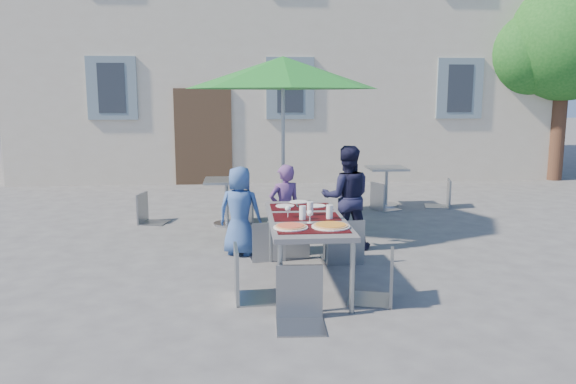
{
  "coord_description": "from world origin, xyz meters",
  "views": [
    {
      "loc": [
        -1.12,
        -5.53,
        2.03
      ],
      "look_at": [
        -0.56,
        1.21,
        0.87
      ],
      "focal_mm": 35.0,
      "sensor_mm": 36.0,
      "label": 1
    }
  ],
  "objects": [
    {
      "name": "bg_chair_l_1",
      "position": [
        1.38,
        4.2,
        0.55
      ],
      "size": [
        0.54,
        0.54,
        0.95
      ],
      "color": "#90949B",
      "rests_on": "ground"
    },
    {
      "name": "bg_chair_r_0",
      "position": [
        -1.12,
        3.47,
        0.55
      ],
      "size": [
        0.53,
        0.52,
        0.93
      ],
      "color": "gray",
      "rests_on": "ground"
    },
    {
      "name": "tree",
      "position": [
        6.55,
        7.54,
        3.25
      ],
      "size": [
        3.6,
        3.0,
        4.7
      ],
      "color": "#492D1F",
      "rests_on": "ground"
    },
    {
      "name": "chair_4",
      "position": [
        0.25,
        -0.27,
        0.57
      ],
      "size": [
        0.54,
        0.53,
        0.98
      ],
      "color": "gray",
      "rests_on": "ground"
    },
    {
      "name": "patio_umbrella",
      "position": [
        -0.5,
        2.94,
        2.35
      ],
      "size": [
        2.89,
        2.89,
        2.61
      ],
      "color": "#ADAFB5",
      "rests_on": "ground"
    },
    {
      "name": "ground",
      "position": [
        0.0,
        0.0,
        0.0
      ],
      "size": [
        90.0,
        90.0,
        0.0
      ],
      "primitive_type": "plane",
      "color": "#454547",
      "rests_on": "ground"
    },
    {
      "name": "child_1",
      "position": [
        -0.58,
        1.51,
        0.59
      ],
      "size": [
        0.5,
        0.41,
        1.17
      ],
      "primitive_type": "imported",
      "rotation": [
        0.0,
        0.0,
        3.49
      ],
      "color": "#57356E",
      "rests_on": "ground"
    },
    {
      "name": "child_2",
      "position": [
        0.26,
        1.74,
        0.69
      ],
      "size": [
        0.7,
        0.43,
        1.39
      ],
      "primitive_type": "imported",
      "rotation": [
        0.0,
        0.0,
        3.08
      ],
      "color": "#161731",
      "rests_on": "ground"
    },
    {
      "name": "place_settings",
      "position": [
        -0.44,
        0.96,
        0.76
      ],
      "size": [
        0.63,
        0.48,
        0.01
      ],
      "color": "white",
      "rests_on": "dining_table"
    },
    {
      "name": "cafe_table_0",
      "position": [
        -1.37,
        3.23,
        0.5
      ],
      "size": [
        0.69,
        0.69,
        0.74
      ],
      "color": "#ADAFB5",
      "rests_on": "ground"
    },
    {
      "name": "bg_chair_l_0",
      "position": [
        -2.64,
        3.49,
        0.54
      ],
      "size": [
        0.5,
        0.49,
        0.92
      ],
      "color": "gray",
      "rests_on": "ground"
    },
    {
      "name": "glassware",
      "position": [
        -0.4,
        0.23,
        0.83
      ],
      "size": [
        0.5,
        0.42,
        0.15
      ],
      "color": "silver",
      "rests_on": "dining_table"
    },
    {
      "name": "pizza_near_left",
      "position": [
        -0.65,
        -0.2,
        0.77
      ],
      "size": [
        0.34,
        0.34,
        0.03
      ],
      "color": "white",
      "rests_on": "dining_table"
    },
    {
      "name": "child_0",
      "position": [
        -1.16,
        1.54,
        0.58
      ],
      "size": [
        0.64,
        0.51,
        1.15
      ],
      "primitive_type": "imported",
      "rotation": [
        0.0,
        0.0,
        2.86
      ],
      "color": "#365795",
      "rests_on": "ground"
    },
    {
      "name": "chair_3",
      "position": [
        -1.08,
        -0.11,
        0.61
      ],
      "size": [
        0.49,
        0.48,
        1.04
      ],
      "color": "gray",
      "rests_on": "ground"
    },
    {
      "name": "chair_0",
      "position": [
        -0.82,
        1.27,
        0.55
      ],
      "size": [
        0.48,
        0.48,
        0.94
      ],
      "color": "#8F939A",
      "rests_on": "ground"
    },
    {
      "name": "chair_5",
      "position": [
        -0.61,
        -0.75,
        0.57
      ],
      "size": [
        0.45,
        0.45,
        0.98
      ],
      "color": "gray",
      "rests_on": "ground"
    },
    {
      "name": "bg_chair_r_1",
      "position": [
        2.57,
        4.39,
        0.57
      ],
      "size": [
        0.53,
        0.53,
        0.97
      ],
      "color": "gray",
      "rests_on": "ground"
    },
    {
      "name": "cafe_table_1",
      "position": [
        1.54,
        4.54,
        0.5
      ],
      "size": [
        0.69,
        0.69,
        0.73
      ],
      "color": "#ADAFB5",
      "rests_on": "ground"
    },
    {
      "name": "dining_table",
      "position": [
        -0.44,
        0.31,
        0.7
      ],
      "size": [
        0.8,
        1.85,
        0.76
      ],
      "color": "#424246",
      "rests_on": "ground"
    },
    {
      "name": "chair_2",
      "position": [
        0.11,
        1.07,
        0.62
      ],
      "size": [
        0.5,
        0.5,
        1.05
      ],
      "color": "gray",
      "rests_on": "ground"
    },
    {
      "name": "pizza_near_right",
      "position": [
        -0.26,
        -0.2,
        0.77
      ],
      "size": [
        0.38,
        0.38,
        0.03
      ],
      "color": "white",
      "rests_on": "dining_table"
    },
    {
      "name": "chair_1",
      "position": [
        -0.49,
        1.36,
        0.53
      ],
      "size": [
        0.44,
        0.44,
        0.91
      ],
      "color": "gray",
      "rests_on": "ground"
    }
  ]
}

